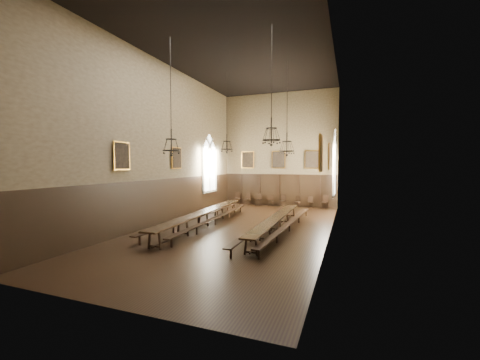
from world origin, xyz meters
The scene contains 34 objects.
floor centered at (0.00, 0.00, -0.01)m, with size 9.00×18.00×0.02m, color black.
ceiling centered at (0.00, 0.00, 9.01)m, with size 9.00×18.00×0.02m, color black.
wall_back centered at (0.00, 9.01, 4.50)m, with size 9.00×0.02×9.00m, color #867452.
wall_front centered at (0.00, -9.01, 4.50)m, with size 9.00×0.02×9.00m, color #867452.
wall_left centered at (-4.51, 0.00, 4.50)m, with size 0.02×18.00×9.00m, color #867452.
wall_right centered at (4.51, 0.00, 4.50)m, with size 0.02×18.00×9.00m, color #867452.
wainscot_panelling centered at (0.00, 0.00, 1.25)m, with size 9.00×18.00×2.50m, color black, non-canonical shape.
table_left centered at (-2.00, -0.15, 0.40)m, with size 1.31×10.24×0.80m.
table_right centered at (1.96, 0.00, 0.36)m, with size 0.77×9.16×0.71m.
bench_left_outer centered at (-2.52, 0.24, 0.29)m, with size 0.64×10.24×0.46m.
bench_left_inner centered at (-1.49, 0.26, 0.28)m, with size 0.77×9.85×0.44m.
bench_right_inner centered at (1.38, -0.03, 0.29)m, with size 0.50×10.17×0.46m.
bench_right_outer centered at (2.60, 0.18, 0.29)m, with size 0.68×10.10×0.45m.
chair_0 centered at (-3.38, 8.57, 0.31)m, with size 0.55×0.55×1.02m.
chair_1 centered at (-2.50, 8.49, 0.30)m, with size 0.49×0.49×0.99m.
chair_2 centered at (-1.51, 8.47, 0.29)m, with size 0.45×0.45×0.96m.
chair_3 centered at (-0.54, 8.61, 0.26)m, with size 0.40×0.40×0.86m.
chair_4 centered at (0.42, 8.52, 0.28)m, with size 0.53×0.53×0.93m.
chair_5 centered at (1.57, 8.60, 0.26)m, with size 0.48×0.48×0.87m.
chair_6 centered at (2.59, 8.61, 0.26)m, with size 0.49×0.49×0.87m.
chair_7 centered at (3.62, 8.53, 0.31)m, with size 0.57×0.57×1.01m.
chandelier_back_left centered at (-1.89, 2.82, 4.63)m, with size 0.76×0.76×4.87m.
chandelier_back_right centered at (2.02, 2.19, 4.40)m, with size 0.83×0.83×5.09m.
chandelier_front_left centered at (-2.26, -2.71, 4.32)m, with size 0.79×0.79×5.20m.
chandelier_front_right centered at (2.28, -2.29, 4.69)m, with size 0.75×0.75×4.82m.
portrait_back_0 centered at (-2.60, 8.88, 3.70)m, with size 1.10×0.12×1.40m.
portrait_back_1 centered at (0.00, 8.88, 3.70)m, with size 1.10×0.12×1.40m.
portrait_back_2 centered at (2.60, 8.88, 3.70)m, with size 1.10×0.12×1.40m.
portrait_left_0 centered at (-4.38, 1.00, 3.70)m, with size 0.12×1.00×1.30m.
portrait_left_1 centered at (-4.38, -3.50, 3.70)m, with size 0.12×1.00×1.30m.
portrait_right_0 centered at (4.38, 1.00, 3.70)m, with size 0.12×1.00×1.30m.
portrait_right_1 centered at (4.38, -3.50, 3.70)m, with size 0.12×1.00×1.30m.
window_right centered at (4.43, 5.50, 3.40)m, with size 0.20×2.20×4.60m, color white, non-canonical shape.
window_left centered at (-4.43, 5.50, 3.40)m, with size 0.20×2.20×4.60m, color white, non-canonical shape.
Camera 1 is at (5.34, -14.14, 3.31)m, focal length 22.00 mm.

